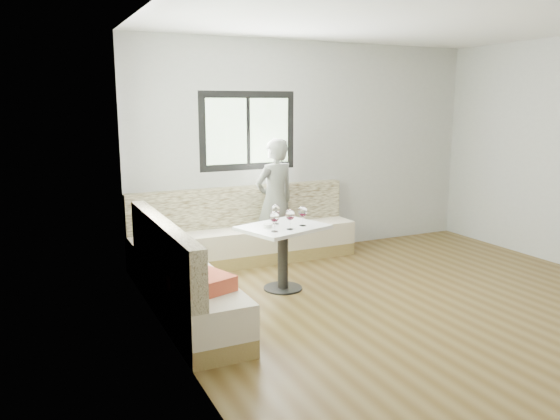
% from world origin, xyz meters
% --- Properties ---
extents(room, '(5.01, 5.01, 2.81)m').
position_xyz_m(room, '(-0.08, 0.08, 1.41)').
color(room, brown).
rests_on(room, ground).
extents(banquette, '(2.92, 2.80, 0.95)m').
position_xyz_m(banquette, '(-1.59, 1.62, 0.33)').
color(banquette, '#9B8149').
rests_on(banquette, ground).
extents(table, '(1.02, 0.90, 0.71)m').
position_xyz_m(table, '(-1.07, 1.12, 0.53)').
color(table, black).
rests_on(table, ground).
extents(person, '(0.64, 0.49, 1.58)m').
position_xyz_m(person, '(-0.69, 2.14, 0.79)').
color(person, slate).
rests_on(person, ground).
extents(olive_ramekin, '(0.10, 0.10, 0.04)m').
position_xyz_m(olive_ramekin, '(-1.24, 1.12, 0.73)').
color(olive_ramekin, white).
rests_on(olive_ramekin, table).
extents(wine_glass_a, '(0.10, 0.10, 0.21)m').
position_xyz_m(wine_glass_a, '(-1.26, 0.91, 0.86)').
color(wine_glass_a, white).
rests_on(wine_glass_a, table).
extents(wine_glass_b, '(0.10, 0.10, 0.21)m').
position_xyz_m(wine_glass_b, '(-1.07, 0.93, 0.86)').
color(wine_glass_b, white).
rests_on(wine_glass_b, table).
extents(wine_glass_c, '(0.10, 0.10, 0.21)m').
position_xyz_m(wine_glass_c, '(-0.87, 1.03, 0.86)').
color(wine_glass_c, white).
rests_on(wine_glass_c, table).
extents(wine_glass_d, '(0.10, 0.10, 0.21)m').
position_xyz_m(wine_glass_d, '(-1.09, 1.24, 0.86)').
color(wine_glass_d, white).
rests_on(wine_glass_d, table).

